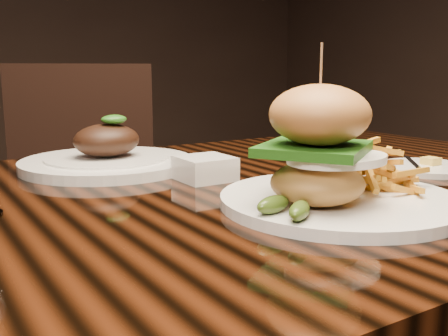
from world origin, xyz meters
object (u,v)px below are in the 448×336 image
burger_plate (338,167)px  far_dish (107,158)px  dining_table (204,237)px  chair_far (86,197)px

burger_plate → far_dish: bearing=89.1°
dining_table → chair_far: bearing=84.4°
dining_table → burger_plate: size_ratio=4.87×
dining_table → far_dish: bearing=104.3°
burger_plate → dining_table: bearing=96.5°
burger_plate → far_dish: burger_plate is taller
dining_table → burger_plate: bearing=-62.2°
far_dish → chair_far: (0.15, 0.64, -0.23)m
dining_table → burger_plate: 0.25m
chair_far → burger_plate: bearing=-73.7°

